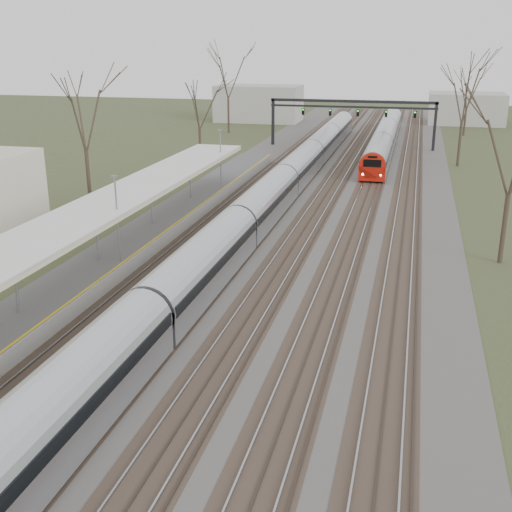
# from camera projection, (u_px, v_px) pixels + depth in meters

# --- Properties ---
(track_bed) EXTENTS (24.00, 160.00, 0.22)m
(track_bed) POSITION_uv_depth(u_px,v_px,m) (314.00, 201.00, 54.88)
(track_bed) COLOR #474442
(track_bed) RESTS_ON ground
(platform) EXTENTS (3.50, 69.00, 1.00)m
(platform) POSITION_uv_depth(u_px,v_px,m) (125.00, 250.00, 40.78)
(platform) COLOR #9E9B93
(platform) RESTS_ON ground
(canopy) EXTENTS (4.10, 50.00, 3.11)m
(canopy) POSITION_uv_depth(u_px,v_px,m) (87.00, 216.00, 35.53)
(canopy) COLOR slate
(canopy) RESTS_ON platform
(signal_gantry) EXTENTS (21.00, 0.59, 6.08)m
(signal_gantry) POSITION_uv_depth(u_px,v_px,m) (353.00, 109.00, 80.91)
(signal_gantry) COLOR black
(signal_gantry) RESTS_ON ground
(tree_west_far) EXTENTS (5.50, 5.50, 11.33)m
(tree_west_far) POSITION_uv_depth(u_px,v_px,m) (83.00, 110.00, 49.86)
(tree_west_far) COLOR #2D231C
(tree_west_far) RESTS_ON ground
(train_near) EXTENTS (2.62, 90.21, 3.05)m
(train_near) POSITION_uv_depth(u_px,v_px,m) (283.00, 183.00, 55.47)
(train_near) COLOR #AAACB4
(train_near) RESTS_ON ground
(train_far) EXTENTS (2.62, 45.21, 3.05)m
(train_far) POSITION_uv_depth(u_px,v_px,m) (385.00, 137.00, 81.80)
(train_far) COLOR #AAACB4
(train_far) RESTS_ON ground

